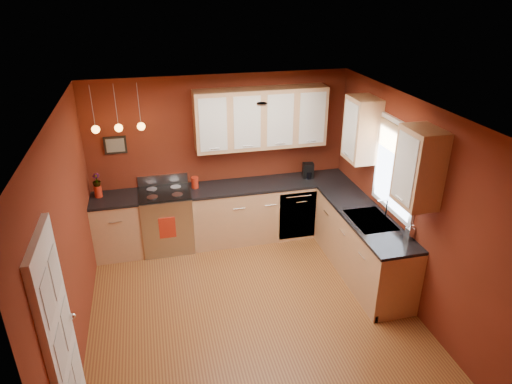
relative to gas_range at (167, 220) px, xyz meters
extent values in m
plane|color=#93602A|center=(0.92, -1.80, -0.48)|extent=(4.20, 4.20, 0.00)
cube|color=beige|center=(0.92, -1.80, 2.12)|extent=(4.00, 4.20, 0.02)
cube|color=maroon|center=(0.92, 0.30, 0.82)|extent=(4.00, 0.02, 2.60)
cube|color=maroon|center=(0.92, -3.90, 0.82)|extent=(4.00, 0.02, 2.60)
cube|color=maroon|center=(-1.08, -1.80, 0.82)|extent=(0.02, 4.20, 2.60)
cube|color=maroon|center=(2.92, -1.80, 0.82)|extent=(0.02, 4.20, 2.60)
cube|color=tan|center=(-0.73, 0.00, -0.03)|extent=(0.70, 0.60, 0.90)
cube|color=tan|center=(1.65, 0.00, -0.03)|extent=(2.54, 0.60, 0.90)
cube|color=tan|center=(2.62, -1.35, -0.03)|extent=(0.60, 2.10, 0.90)
cube|color=black|center=(-0.73, 0.00, 0.44)|extent=(0.70, 0.62, 0.04)
cube|color=black|center=(1.65, 0.00, 0.44)|extent=(2.54, 0.62, 0.04)
cube|color=black|center=(2.62, -1.35, 0.44)|extent=(0.62, 2.10, 0.04)
cube|color=#AFAFB3|center=(0.00, 0.00, -0.02)|extent=(0.76, 0.64, 0.92)
cube|color=black|center=(0.00, -0.30, 0.00)|extent=(0.55, 0.02, 0.32)
cylinder|color=#AFAFB3|center=(0.00, -0.31, 0.24)|extent=(0.60, 0.02, 0.02)
cube|color=black|center=(0.00, 0.00, 0.45)|extent=(0.76, 0.60, 0.03)
cylinder|color=#98989D|center=(-0.18, -0.14, 0.47)|extent=(0.16, 0.16, 0.01)
cylinder|color=#98989D|center=(0.18, -0.14, 0.47)|extent=(0.16, 0.16, 0.01)
cylinder|color=#98989D|center=(-0.18, 0.14, 0.47)|extent=(0.16, 0.16, 0.01)
cylinder|color=#98989D|center=(0.18, 0.14, 0.47)|extent=(0.16, 0.16, 0.01)
cube|color=#AFAFB3|center=(0.00, 0.30, 0.55)|extent=(0.76, 0.04, 0.16)
cube|color=#AFAFB3|center=(2.02, -0.29, -0.03)|extent=(0.60, 0.02, 0.80)
cube|color=#98989D|center=(2.62, -1.50, 0.43)|extent=(0.50, 0.70, 0.05)
cube|color=black|center=(2.62, -1.33, 0.42)|extent=(0.42, 0.30, 0.02)
cube|color=black|center=(2.62, -1.67, 0.42)|extent=(0.42, 0.30, 0.02)
cylinder|color=white|center=(2.84, -1.50, 0.60)|extent=(0.02, 0.02, 0.28)
cylinder|color=white|center=(2.77, -1.50, 0.73)|extent=(0.16, 0.02, 0.02)
cube|color=white|center=(2.90, -1.50, 1.17)|extent=(0.04, 1.02, 1.22)
cube|color=white|center=(2.89, -1.50, 1.17)|extent=(0.01, 0.90, 1.10)
cube|color=#A07F50|center=(2.87, -1.50, 1.54)|extent=(0.02, 0.96, 0.36)
cube|color=white|center=(-1.05, -3.00, 0.54)|extent=(0.06, 0.82, 2.05)
cube|color=silver|center=(-1.02, -3.18, 1.12)|extent=(0.00, 0.28, 0.40)
cube|color=silver|center=(-1.02, -2.82, 1.12)|extent=(0.00, 0.28, 0.40)
cube|color=silver|center=(-1.02, -3.18, 0.57)|extent=(0.00, 0.28, 0.40)
cube|color=silver|center=(-1.02, -2.82, 0.57)|extent=(0.00, 0.28, 0.40)
cube|color=silver|center=(-1.02, -2.82, 0.02)|extent=(0.00, 0.28, 0.40)
sphere|color=white|center=(-0.99, -2.67, 0.52)|extent=(0.06, 0.06, 0.06)
cube|color=tan|center=(1.52, 0.12, 1.47)|extent=(2.00, 0.35, 0.90)
cube|color=tan|center=(2.75, -1.48, 1.47)|extent=(0.35, 1.95, 0.90)
cube|color=black|center=(-0.63, 0.28, 1.17)|extent=(0.32, 0.03, 0.26)
cylinder|color=#98989D|center=(-0.83, -0.05, 1.82)|extent=(0.01, 0.01, 0.60)
sphere|color=#FFA53F|center=(-0.83, -0.05, 1.52)|extent=(0.11, 0.11, 0.11)
cylinder|color=#98989D|center=(-0.53, -0.05, 1.82)|extent=(0.01, 0.01, 0.60)
sphere|color=#FFA53F|center=(-0.53, -0.05, 1.52)|extent=(0.11, 0.11, 0.11)
cylinder|color=#98989D|center=(-0.23, -0.05, 1.82)|extent=(0.01, 0.01, 0.60)
sphere|color=#FFA53F|center=(-0.23, -0.05, 1.52)|extent=(0.11, 0.11, 0.11)
cylinder|color=#B32613|center=(0.47, 0.07, 0.54)|extent=(0.11, 0.11, 0.16)
cylinder|color=#B32613|center=(0.47, 0.07, 0.63)|extent=(0.11, 0.11, 0.02)
cylinder|color=#B32613|center=(-0.94, 0.08, 0.55)|extent=(0.11, 0.11, 0.18)
imported|color=#B32613|center=(-0.94, 0.08, 0.72)|extent=(0.16, 0.16, 0.21)
cube|color=black|center=(2.29, 0.05, 0.58)|extent=(0.19, 0.16, 0.24)
cylinder|color=black|center=(2.29, 0.00, 0.51)|extent=(0.11, 0.11, 0.11)
imported|color=white|center=(2.87, -2.05, 0.56)|extent=(0.10, 0.10, 0.21)
cube|color=#B32613|center=(-0.01, -0.33, 0.04)|extent=(0.24, 0.02, 0.33)
camera|label=1|loc=(-0.11, -6.33, 3.36)|focal=32.00mm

